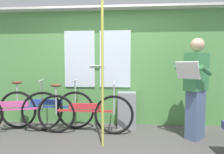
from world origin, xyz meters
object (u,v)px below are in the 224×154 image
at_px(bicycle_near_door, 84,113).
at_px(passenger_reading_newspaper, 196,86).
at_px(bicycle_leaning_behind, 12,111).
at_px(trash_bin_by_wall, 127,110).
at_px(handrail_pole, 103,69).
at_px(bicycle_by_pole, 46,109).

height_order(bicycle_near_door, passenger_reading_newspaper, passenger_reading_newspaper).
bearing_deg(bicycle_leaning_behind, trash_bin_by_wall, -3.01).
xyz_separation_m(passenger_reading_newspaper, handrail_pole, (-1.43, -0.37, 0.27)).
relative_size(bicycle_near_door, bicycle_by_pole, 0.94).
xyz_separation_m(bicycle_leaning_behind, trash_bin_by_wall, (1.97, 0.43, -0.04)).
bearing_deg(bicycle_near_door, trash_bin_by_wall, 26.82).
relative_size(bicycle_leaning_behind, bicycle_by_pole, 0.93).
height_order(bicycle_by_pole, trash_bin_by_wall, bicycle_by_pole).
bearing_deg(bicycle_near_door, bicycle_leaning_behind, -177.30).
distance_m(bicycle_near_door, bicycle_leaning_behind, 1.25).
bearing_deg(trash_bin_by_wall, bicycle_leaning_behind, -167.76).
distance_m(passenger_reading_newspaper, handrail_pole, 1.50).
distance_m(bicycle_leaning_behind, trash_bin_by_wall, 2.02).
height_order(trash_bin_by_wall, handrail_pole, handrail_pole).
bearing_deg(bicycle_by_pole, trash_bin_by_wall, 3.77).
bearing_deg(handrail_pole, bicycle_by_pole, 150.49).
bearing_deg(bicycle_leaning_behind, bicycle_by_pole, 11.81).
bearing_deg(handrail_pole, bicycle_leaning_behind, 166.62).
xyz_separation_m(bicycle_leaning_behind, handrail_pole, (1.62, -0.38, 0.73)).
height_order(bicycle_leaning_behind, handrail_pole, handrail_pole).
xyz_separation_m(bicycle_near_door, bicycle_leaning_behind, (-1.25, -0.06, 0.02)).
bearing_deg(passenger_reading_newspaper, trash_bin_by_wall, -65.68).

